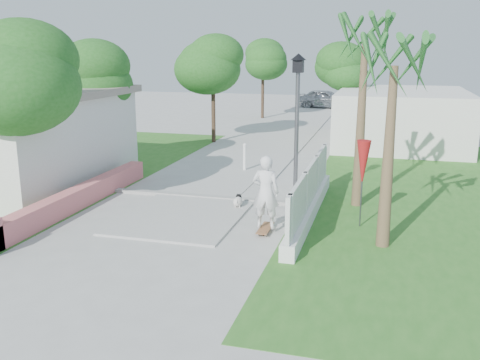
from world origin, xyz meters
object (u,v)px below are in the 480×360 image
(street_lamp, at_px, (297,127))
(patio_umbrella, at_px, (363,164))
(bollard, at_px, (245,156))
(dog, at_px, (238,201))
(parked_car, at_px, (325,99))
(skateboarder, at_px, (251,190))

(street_lamp, xyz_separation_m, patio_umbrella, (1.90, -1.00, -0.74))
(patio_umbrella, bearing_deg, bollard, 129.91)
(dog, bearing_deg, street_lamp, -1.27)
(street_lamp, relative_size, parked_car, 1.02)
(bollard, height_order, skateboarder, skateboarder)
(dog, distance_m, parked_car, 27.76)
(dog, bearing_deg, parked_car, 82.36)
(street_lamp, bearing_deg, patio_umbrella, -27.76)
(street_lamp, distance_m, dog, 2.76)
(parked_car, bearing_deg, skateboarder, -163.84)
(bollard, distance_m, patio_umbrella, 7.25)
(patio_umbrella, bearing_deg, parked_car, 98.34)
(bollard, height_order, patio_umbrella, patio_umbrella)
(street_lamp, bearing_deg, parked_car, 94.73)
(bollard, relative_size, patio_umbrella, 0.47)
(street_lamp, distance_m, bollard, 5.56)
(parked_car, bearing_deg, street_lamp, -161.67)
(dog, bearing_deg, bollard, 93.63)
(skateboarder, bearing_deg, dog, -61.15)
(skateboarder, relative_size, parked_car, 0.58)
(street_lamp, relative_size, bollard, 4.07)
(street_lamp, xyz_separation_m, bollard, (-2.70, 4.50, -1.84))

